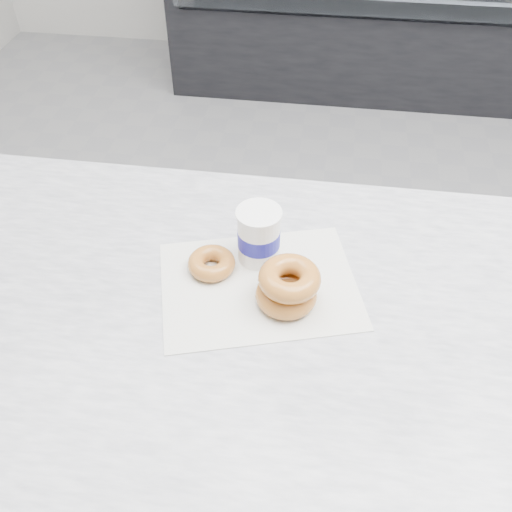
{
  "coord_description": "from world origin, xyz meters",
  "views": [
    {
      "loc": [
        -0.28,
        -1.23,
        1.63
      ],
      "look_at": [
        -0.38,
        -0.53,
        0.95
      ],
      "focal_mm": 40.0,
      "sensor_mm": 36.0,
      "label": 1
    }
  ],
  "objects": [
    {
      "name": "ground",
      "position": [
        0.0,
        0.0,
        0.0
      ],
      "size": [
        5.0,
        5.0,
        0.0
      ],
      "primitive_type": "plane",
      "color": "gray",
      "rests_on": "ground"
    },
    {
      "name": "coffee_cup",
      "position": [
        -0.39,
        -0.47,
        0.96
      ],
      "size": [
        0.09,
        0.09,
        0.11
      ],
      "rotation": [
        0.0,
        0.0,
        -0.15
      ],
      "color": "white",
      "rests_on": "counter"
    },
    {
      "name": "donut_single",
      "position": [
        -0.47,
        -0.52,
        0.92
      ],
      "size": [
        0.1,
        0.1,
        0.03
      ],
      "primitive_type": "torus",
      "rotation": [
        0.0,
        0.0,
        0.19
      ],
      "color": "#C16D35",
      "rests_on": "wax_paper"
    },
    {
      "name": "wax_paper",
      "position": [
        -0.38,
        -0.54,
        0.9
      ],
      "size": [
        0.4,
        0.35,
        0.0
      ],
      "primitive_type": "cube",
      "rotation": [
        0.0,
        0.0,
        0.29
      ],
      "color": "silver",
      "rests_on": "counter"
    },
    {
      "name": "counter",
      "position": [
        0.0,
        -0.6,
        0.45
      ],
      "size": [
        3.06,
        0.76,
        0.9
      ],
      "color": "#333335",
      "rests_on": "ground"
    },
    {
      "name": "donut_stack",
      "position": [
        -0.32,
        -0.58,
        0.94
      ],
      "size": [
        0.14,
        0.14,
        0.07
      ],
      "color": "#C16D35",
      "rests_on": "wax_paper"
    }
  ]
}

